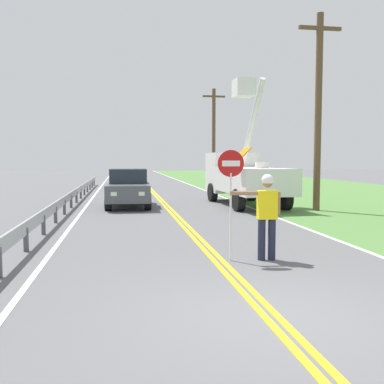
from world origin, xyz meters
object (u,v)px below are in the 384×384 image
(oncoming_sedan_nearest, at_px, (128,188))
(utility_pole_mid, at_px, (214,135))
(flagger_worker, at_px, (267,211))
(stop_sign_paddle, at_px, (231,180))
(utility_bucket_truck, at_px, (243,174))
(utility_pole_near, at_px, (318,109))

(oncoming_sedan_nearest, xyz_separation_m, utility_pole_mid, (7.02, 14.77, 3.21))
(flagger_worker, distance_m, stop_sign_paddle, 1.02)
(utility_bucket_truck, xyz_separation_m, utility_pole_near, (2.36, -2.80, 2.77))
(utility_bucket_truck, bearing_deg, flagger_worker, -103.32)
(stop_sign_paddle, relative_size, oncoming_sedan_nearest, 0.56)
(flagger_worker, bearing_deg, utility_pole_mid, 80.50)
(oncoming_sedan_nearest, relative_size, utility_pole_mid, 0.54)
(flagger_worker, relative_size, utility_bucket_truck, 0.26)
(stop_sign_paddle, bearing_deg, utility_bucket_truck, 72.90)
(stop_sign_paddle, bearing_deg, utility_pole_mid, 78.82)
(utility_bucket_truck, bearing_deg, utility_pole_mid, 83.46)
(flagger_worker, height_order, oncoming_sedan_nearest, flagger_worker)
(utility_pole_near, bearing_deg, utility_pole_mid, 92.27)
(oncoming_sedan_nearest, bearing_deg, stop_sign_paddle, -79.75)
(stop_sign_paddle, distance_m, utility_bucket_truck, 11.51)
(stop_sign_paddle, xyz_separation_m, utility_bucket_truck, (3.38, 11.00, -0.28))
(flagger_worker, xyz_separation_m, stop_sign_paddle, (-0.77, 0.05, 0.66))
(oncoming_sedan_nearest, distance_m, utility_pole_near, 8.81)
(stop_sign_paddle, bearing_deg, utility_pole_near, 54.96)
(flagger_worker, distance_m, oncoming_sedan_nearest, 11.22)
(flagger_worker, bearing_deg, utility_pole_near, 58.89)
(utility_pole_mid, bearing_deg, stop_sign_paddle, -101.18)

